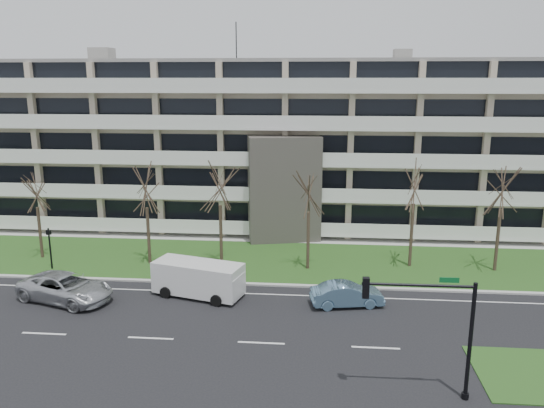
# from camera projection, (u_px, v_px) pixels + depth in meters

# --- Properties ---
(ground) EXTENTS (160.00, 160.00, 0.00)m
(ground) POSITION_uv_depth(u_px,v_px,m) (261.00, 343.00, 28.07)
(ground) COLOR black
(ground) RESTS_ON ground
(grass_verge) EXTENTS (90.00, 10.00, 0.06)m
(grass_verge) POSITION_uv_depth(u_px,v_px,m) (279.00, 261.00, 40.66)
(grass_verge) COLOR #28511B
(grass_verge) RESTS_ON ground
(curb) EXTENTS (90.00, 0.35, 0.12)m
(curb) POSITION_uv_depth(u_px,v_px,m) (274.00, 285.00, 35.81)
(curb) COLOR #B2B2AD
(curb) RESTS_ON ground
(sidewalk) EXTENTS (90.00, 2.00, 0.08)m
(sidewalk) POSITION_uv_depth(u_px,v_px,m) (284.00, 239.00, 45.99)
(sidewalk) COLOR #B2B2AD
(sidewalk) RESTS_ON ground
(lane_edge_line) EXTENTS (90.00, 0.12, 0.01)m
(lane_edge_line) POSITION_uv_depth(u_px,v_px,m) (272.00, 294.00, 34.37)
(lane_edge_line) COLOR white
(lane_edge_line) RESTS_ON ground
(apartment_building) EXTENTS (60.50, 15.10, 18.75)m
(apartment_building) POSITION_uv_depth(u_px,v_px,m) (289.00, 143.00, 50.85)
(apartment_building) COLOR beige
(apartment_building) RESTS_ON ground
(silver_pickup) EXTENTS (6.70, 4.56, 1.70)m
(silver_pickup) POSITION_uv_depth(u_px,v_px,m) (66.00, 288.00, 33.27)
(silver_pickup) COLOR silver
(silver_pickup) RESTS_ON ground
(blue_sedan) EXTENTS (4.66, 2.36, 1.46)m
(blue_sedan) POSITION_uv_depth(u_px,v_px,m) (347.00, 294.00, 32.53)
(blue_sedan) COLOR #6994B7
(blue_sedan) RESTS_ON ground
(white_van) EXTENTS (6.09, 3.58, 2.22)m
(white_van) POSITION_uv_depth(u_px,v_px,m) (199.00, 276.00, 33.87)
(white_van) COLOR silver
(white_van) RESTS_ON ground
(traffic_signal) EXTENTS (4.84, 0.34, 5.60)m
(traffic_signal) POSITION_uv_depth(u_px,v_px,m) (434.00, 321.00, 22.48)
(traffic_signal) COLOR black
(traffic_signal) RESTS_ON ground
(pedestrian_signal) EXTENTS (0.34, 0.30, 3.13)m
(pedestrian_signal) POSITION_uv_depth(u_px,v_px,m) (50.00, 243.00, 38.47)
(pedestrian_signal) COLOR black
(pedestrian_signal) RESTS_ON ground
(tree_1) EXTENTS (3.63, 3.63, 7.26)m
(tree_1) POSITION_uv_depth(u_px,v_px,m) (35.00, 187.00, 40.09)
(tree_1) COLOR #382B21
(tree_1) RESTS_ON ground
(tree_2) EXTENTS (3.90, 3.90, 7.81)m
(tree_2) POSITION_uv_depth(u_px,v_px,m) (146.00, 185.00, 38.66)
(tree_2) COLOR #382B21
(tree_2) RESTS_ON ground
(tree_3) EXTENTS (4.10, 4.10, 8.21)m
(tree_3) POSITION_uv_depth(u_px,v_px,m) (220.00, 181.00, 38.42)
(tree_3) COLOR #382B21
(tree_3) RESTS_ON ground
(tree_4) EXTENTS (3.87, 3.87, 7.74)m
(tree_4) POSITION_uv_depth(u_px,v_px,m) (309.00, 189.00, 37.57)
(tree_4) COLOR #382B21
(tree_4) RESTS_ON ground
(tree_5) EXTENTS (4.29, 4.29, 8.58)m
(tree_5) POSITION_uv_depth(u_px,v_px,m) (415.00, 178.00, 37.94)
(tree_5) COLOR #382B21
(tree_5) RESTS_ON ground
(tree_6) EXTENTS (4.15, 4.15, 8.31)m
(tree_6) POSITION_uv_depth(u_px,v_px,m) (503.00, 184.00, 37.09)
(tree_6) COLOR #382B21
(tree_6) RESTS_ON ground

